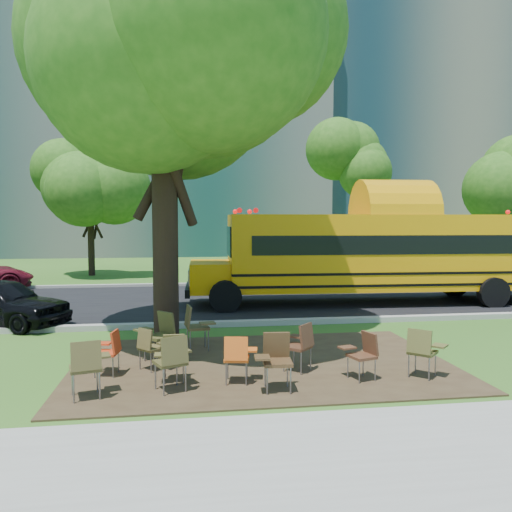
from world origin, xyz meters
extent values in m
plane|color=#275019|center=(0.00, 0.00, 0.00)|extent=(160.00, 160.00, 0.00)
cube|color=gray|center=(0.00, -5.00, 0.02)|extent=(60.00, 4.00, 0.04)
cube|color=#382819|center=(1.00, -0.50, 0.01)|extent=(7.00, 4.50, 0.03)
cube|color=black|center=(0.00, 7.00, 0.02)|extent=(80.00, 8.00, 0.04)
cube|color=gray|center=(0.00, 3.00, 0.07)|extent=(80.00, 0.25, 0.14)
cube|color=gray|center=(0.00, 11.10, 0.07)|extent=(80.00, 0.25, 0.14)
cube|color=#63635E|center=(-8.00, 36.00, 11.00)|extent=(38.00, 16.00, 22.00)
cube|color=slate|center=(24.00, 38.00, 12.50)|extent=(30.00, 16.00, 25.00)
cylinder|color=black|center=(-5.00, 16.00, 1.75)|extent=(0.32, 0.32, 3.50)
sphere|color=#255613|center=(-5.00, 16.00, 4.22)|extent=(4.80, 4.80, 4.80)
cylinder|color=black|center=(8.00, 14.00, 2.10)|extent=(0.38, 0.38, 4.20)
sphere|color=#255613|center=(8.00, 14.00, 5.04)|extent=(5.60, 5.60, 5.60)
cylinder|color=black|center=(-0.85, 1.50, 2.49)|extent=(0.56, 0.56, 4.97)
sphere|color=#255613|center=(-0.85, 1.50, 6.05)|extent=(7.20, 7.20, 7.20)
cube|color=orange|center=(6.30, 5.81, 1.72)|extent=(10.72, 2.81, 2.37)
cube|color=black|center=(6.59, 5.80, 1.98)|extent=(10.14, 2.82, 0.58)
cube|color=orange|center=(0.38, 6.03, 0.97)|extent=(1.33, 2.17, 0.92)
cube|color=black|center=(6.30, 5.81, 1.11)|extent=(10.74, 2.83, 0.08)
cube|color=black|center=(6.30, 5.81, 0.75)|extent=(10.74, 2.83, 0.08)
cylinder|color=black|center=(0.75, 4.81, 0.48)|extent=(0.98, 0.33, 0.97)
cylinder|color=black|center=(0.84, 7.22, 0.48)|extent=(0.98, 0.33, 0.97)
cylinder|color=black|center=(9.06, 4.50, 0.48)|extent=(0.98, 0.33, 0.97)
cylinder|color=black|center=(9.14, 6.92, 0.48)|extent=(0.98, 0.33, 0.97)
cylinder|color=black|center=(10.50, 6.87, 0.48)|extent=(0.98, 0.33, 0.97)
cube|color=#4C4321|center=(-1.93, -1.95, 0.48)|extent=(0.55, 0.53, 0.05)
cube|color=#4C4321|center=(-1.88, -2.13, 0.72)|extent=(0.44, 0.21, 0.43)
cube|color=#4C4321|center=(-1.72, -1.74, 0.61)|extent=(0.31, 0.35, 0.03)
cylinder|color=slate|center=(-2.16, -1.82, 0.24)|extent=(0.03, 0.03, 0.48)
cylinder|color=slate|center=(-1.71, -2.08, 0.24)|extent=(0.03, 0.03, 0.48)
cube|color=brown|center=(-1.03, -0.61, 0.41)|extent=(0.53, 0.53, 0.05)
cube|color=brown|center=(-1.15, -0.72, 0.61)|extent=(0.31, 0.33, 0.37)
cube|color=brown|center=(-0.79, -0.68, 0.52)|extent=(0.32, 0.32, 0.03)
cylinder|color=slate|center=(-1.02, -0.39, 0.20)|extent=(0.02, 0.02, 0.41)
cylinder|color=slate|center=(-1.04, -0.83, 0.20)|extent=(0.02, 0.02, 0.41)
cube|color=#453E1E|center=(-0.67, -1.81, 0.48)|extent=(0.58, 0.57, 0.05)
cube|color=#453E1E|center=(-0.60, -1.99, 0.71)|extent=(0.43, 0.26, 0.43)
cube|color=#453E1E|center=(-0.50, -1.58, 0.61)|extent=(0.33, 0.37, 0.03)
cylinder|color=slate|center=(-0.91, -1.72, 0.24)|extent=(0.03, 0.03, 0.48)
cylinder|color=slate|center=(-0.44, -1.91, 0.24)|extent=(0.03, 0.03, 0.48)
cube|color=brown|center=(-0.62, -1.32, 0.41)|extent=(0.38, 0.36, 0.05)
cube|color=brown|center=(-0.62, -1.16, 0.60)|extent=(0.36, 0.09, 0.36)
cube|color=brown|center=(-0.84, -1.45, 0.51)|extent=(0.20, 0.25, 0.03)
cylinder|color=slate|center=(-0.47, -1.48, 0.20)|extent=(0.02, 0.02, 0.41)
cylinder|color=slate|center=(-0.78, -1.17, 0.20)|extent=(0.02, 0.02, 0.41)
cube|color=#D35716|center=(0.40, -1.56, 0.43)|extent=(0.46, 0.44, 0.05)
cube|color=#D35716|center=(0.38, -1.73, 0.64)|extent=(0.39, 0.15, 0.38)
cube|color=#D35716|center=(0.65, -1.47, 0.55)|extent=(0.25, 0.30, 0.03)
cylinder|color=slate|center=(0.27, -1.38, 0.22)|extent=(0.02, 0.02, 0.43)
cylinder|color=slate|center=(0.54, -1.75, 0.22)|extent=(0.02, 0.02, 0.43)
cube|color=#472F19|center=(1.00, -2.05, 0.48)|extent=(0.48, 0.46, 0.05)
cube|color=#472F19|center=(1.01, -1.86, 0.71)|extent=(0.43, 0.13, 0.43)
cube|color=#472F19|center=(0.73, -2.18, 0.61)|extent=(0.26, 0.32, 0.03)
cylinder|color=slate|center=(1.17, -2.25, 0.24)|extent=(0.03, 0.03, 0.48)
cylinder|color=slate|center=(0.83, -1.86, 0.24)|extent=(0.03, 0.03, 0.48)
cube|color=#4E2D1C|center=(2.50, -1.72, 0.43)|extent=(0.48, 0.49, 0.05)
cube|color=#4E2D1C|center=(2.66, -1.67, 0.63)|extent=(0.20, 0.39, 0.38)
cube|color=#4E2D1C|center=(2.31, -1.54, 0.54)|extent=(0.31, 0.28, 0.03)
cylinder|color=slate|center=(2.39, -1.92, 0.21)|extent=(0.02, 0.02, 0.43)
cylinder|color=slate|center=(2.61, -1.51, 0.21)|extent=(0.02, 0.02, 0.43)
cube|color=brown|center=(3.59, -1.72, 0.46)|extent=(0.59, 0.59, 0.05)
cube|color=brown|center=(3.46, -1.85, 0.68)|extent=(0.36, 0.35, 0.41)
cube|color=brown|center=(3.86, -1.79, 0.58)|extent=(0.36, 0.36, 0.03)
cylinder|color=slate|center=(3.58, -1.48, 0.23)|extent=(0.02, 0.02, 0.46)
cylinder|color=slate|center=(3.59, -1.96, 0.23)|extent=(0.02, 0.02, 0.46)
cube|color=#BB3313|center=(-1.79, -0.86, 0.42)|extent=(0.43, 0.45, 0.05)
cube|color=#BB3313|center=(-1.62, -0.89, 0.63)|extent=(0.15, 0.38, 0.38)
cube|color=#BB3313|center=(-1.88, -0.62, 0.53)|extent=(0.29, 0.25, 0.03)
cylinder|color=slate|center=(-1.97, -0.99, 0.21)|extent=(0.02, 0.02, 0.42)
cylinder|color=slate|center=(-1.60, -0.73, 0.21)|extent=(0.02, 0.02, 0.42)
cube|color=#423F1D|center=(-0.94, -0.07, 0.49)|extent=(0.63, 0.63, 0.05)
cube|color=#423F1D|center=(-0.79, 0.06, 0.73)|extent=(0.37, 0.40, 0.44)
cube|color=#423F1D|center=(-1.23, 0.02, 0.62)|extent=(0.39, 0.38, 0.03)
cylinder|color=slate|center=(-0.96, -0.33, 0.25)|extent=(0.03, 0.03, 0.49)
cylinder|color=slate|center=(-0.92, 0.19, 0.25)|extent=(0.03, 0.03, 0.49)
cube|color=#4D4121|center=(-0.18, 0.66, 0.50)|extent=(0.50, 0.52, 0.06)
cube|color=#4D4121|center=(-0.37, 0.64, 0.74)|extent=(0.17, 0.45, 0.44)
cube|color=#4D4121|center=(0.02, 0.42, 0.63)|extent=(0.34, 0.28, 0.03)
cylinder|color=slate|center=(-0.02, 0.88, 0.25)|extent=(0.03, 0.03, 0.50)
cylinder|color=slate|center=(-0.33, 0.45, 0.25)|extent=(0.03, 0.03, 0.50)
cube|color=#49291A|center=(1.54, -1.08, 0.46)|extent=(0.60, 0.60, 0.05)
cube|color=#49291A|center=(1.68, -1.21, 0.69)|extent=(0.35, 0.37, 0.41)
cube|color=#49291A|center=(1.60, -0.80, 0.59)|extent=(0.37, 0.36, 0.03)
cylinder|color=slate|center=(1.29, -1.09, 0.23)|extent=(0.02, 0.02, 0.46)
cylinder|color=slate|center=(1.79, -1.07, 0.23)|extent=(0.02, 0.02, 0.46)
camera|label=1|loc=(-0.44, -9.62, 2.70)|focal=35.00mm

